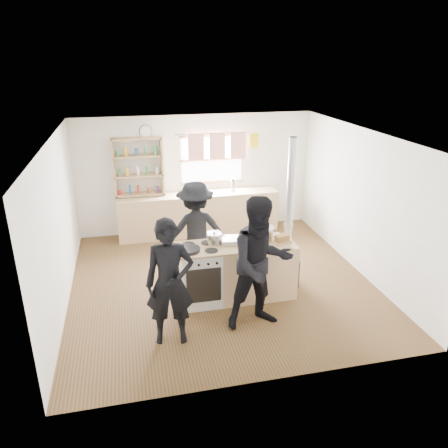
{
  "coord_description": "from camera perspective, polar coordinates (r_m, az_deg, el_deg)",
  "views": [
    {
      "loc": [
        -1.42,
        -6.47,
        3.68
      ],
      "look_at": [
        0.03,
        -0.1,
        1.1
      ],
      "focal_mm": 35.0,
      "sensor_mm": 36.0,
      "label": 1
    }
  ],
  "objects": [
    {
      "name": "person_far",
      "position": [
        7.43,
        -3.71,
        -0.84
      ],
      "size": [
        1.14,
        0.69,
        1.71
      ],
      "primitive_type": "imported",
      "rotation": [
        0.0,
        0.0,
        3.2
      ],
      "color": "black",
      "rests_on": "ground"
    },
    {
      "name": "cooking_island",
      "position": [
        6.91,
        1.77,
        -6.16
      ],
      "size": [
        1.97,
        0.64,
        0.93
      ],
      "color": "white",
      "rests_on": "ground"
    },
    {
      "name": "person_near_right",
      "position": [
        6.04,
        4.83,
        -5.22
      ],
      "size": [
        1.01,
        0.82,
        1.93
      ],
      "primitive_type": "imported",
      "rotation": [
        0.0,
        0.0,
        0.1
      ],
      "color": "black",
      "rests_on": "ground"
    },
    {
      "name": "person_near_left",
      "position": [
        5.78,
        -7.09,
        -7.64
      ],
      "size": [
        0.68,
        0.49,
        1.76
      ],
      "primitive_type": "imported",
      "rotation": [
        0.0,
        0.0,
        -0.11
      ],
      "color": "black",
      "rests_on": "ground"
    },
    {
      "name": "back_counter",
      "position": [
        9.38,
        -3.31,
        1.37
      ],
      "size": [
        3.4,
        0.55,
        0.9
      ],
      "primitive_type": "cube",
      "color": "tan",
      "rests_on": "ground"
    },
    {
      "name": "flue_heater",
      "position": [
        7.27,
        8.23,
        -3.3
      ],
      "size": [
        0.35,
        0.35,
        2.5
      ],
      "color": "black",
      "rests_on": "ground"
    },
    {
      "name": "stockpot_counter",
      "position": [
        6.86,
        5.28,
        -1.21
      ],
      "size": [
        0.31,
        0.31,
        0.23
      ],
      "color": "#B8B8BA",
      "rests_on": "cooking_island"
    },
    {
      "name": "stockpot_stove",
      "position": [
        6.69,
        -1.27,
        -1.88
      ],
      "size": [
        0.24,
        0.24,
        0.2
      ],
      "color": "#B1B1B4",
      "rests_on": "cooking_island"
    },
    {
      "name": "shelving_unit",
      "position": [
        9.07,
        -11.14,
        7.33
      ],
      "size": [
        1.0,
        0.28,
        1.2
      ],
      "color": "tan",
      "rests_on": "back_counter"
    },
    {
      "name": "thermos",
      "position": [
        9.34,
        1.2,
        5.09
      ],
      "size": [
        0.1,
        0.1,
        0.27
      ],
      "primitive_type": "cylinder",
      "color": "silver",
      "rests_on": "back_counter"
    },
    {
      "name": "bread_board",
      "position": [
        6.81,
        7.58,
        -1.98
      ],
      "size": [
        0.32,
        0.27,
        0.12
      ],
      "color": "tan",
      "rests_on": "cooking_island"
    },
    {
      "name": "ground",
      "position": [
        7.58,
        -0.38,
        -7.54
      ],
      "size": [
        5.0,
        5.0,
        0.01
      ],
      "primitive_type": "cube",
      "color": "brown",
      "rests_on": "ground"
    },
    {
      "name": "roast_tray",
      "position": [
        6.74,
        0.99,
        -2.12
      ],
      "size": [
        0.36,
        0.32,
        0.08
      ],
      "color": "silver",
      "rests_on": "cooking_island"
    },
    {
      "name": "skillet_greens",
      "position": [
        6.49,
        -4.65,
        -3.31
      ],
      "size": [
        0.47,
        0.47,
        0.05
      ],
      "color": "black",
      "rests_on": "cooking_island"
    }
  ]
}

